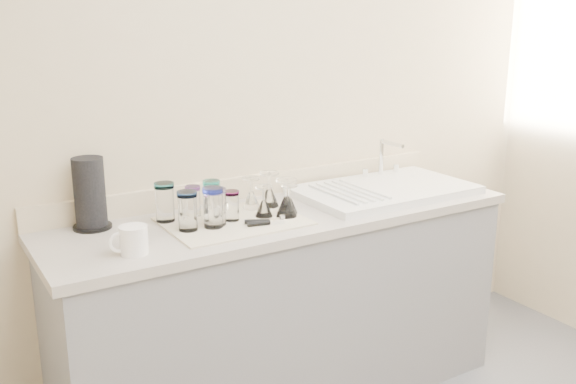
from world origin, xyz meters
TOP-DOWN VIEW (x-y plane):
  - room_envelope at (0.00, 0.00)m, footprint 3.54×3.50m
  - counter_unit at (0.00, 1.20)m, footprint 2.06×0.62m
  - sink_unit at (0.55, 1.20)m, footprint 0.82×0.50m
  - dish_towel at (-0.26, 1.18)m, footprint 0.55×0.42m
  - tumbler_teal at (-0.49, 1.32)m, footprint 0.08×0.08m
  - tumbler_cyan at (-0.37, 1.32)m, footprint 0.06×0.06m
  - tumbler_purple at (-0.29, 1.31)m, footprint 0.07×0.07m
  - tumbler_magenta at (-0.46, 1.16)m, footprint 0.08×0.08m
  - tumbler_blue at (-0.36, 1.15)m, footprint 0.08×0.08m
  - tumbler_lavender at (-0.26, 1.19)m, footprint 0.06×0.06m
  - tumbler_extra at (-0.33, 1.17)m, footprint 0.08×0.08m
  - goblet_back_left at (-0.11, 1.30)m, footprint 0.08×0.08m
  - goblet_back_right at (-0.03, 1.28)m, footprint 0.08×0.08m
  - goblet_front_left at (-0.12, 1.16)m, footprint 0.07×0.07m
  - goblet_front_right at (-0.01, 1.15)m, footprint 0.07×0.07m
  - goblet_extra at (-0.04, 1.12)m, footprint 0.09×0.09m
  - can_opener at (-0.17, 1.07)m, footprint 0.16×0.09m
  - white_mug at (-0.72, 1.04)m, footprint 0.14×0.11m
  - paper_towel_roll at (-0.77, 1.40)m, footprint 0.15×0.15m

SIDE VIEW (x-z plane):
  - counter_unit at x=0.00m, z-range 0.00..0.90m
  - dish_towel at x=-0.26m, z-range 0.90..0.91m
  - can_opener at x=-0.17m, z-range 0.91..0.93m
  - sink_unit at x=0.55m, z-range 0.81..1.03m
  - goblet_front_right at x=-0.01m, z-range 0.89..1.01m
  - white_mug at x=-0.72m, z-range 0.90..1.00m
  - goblet_front_left at x=-0.12m, z-range 0.89..1.02m
  - goblet_back_left at x=-0.11m, z-range 0.89..1.02m
  - goblet_back_right at x=-0.03m, z-range 0.88..1.03m
  - goblet_extra at x=-0.04m, z-range 0.88..1.04m
  - tumbler_lavender at x=-0.26m, z-range 0.91..1.03m
  - tumbler_cyan at x=-0.37m, z-range 0.91..1.04m
  - tumbler_purple at x=-0.29m, z-range 0.91..1.05m
  - tumbler_extra at x=-0.33m, z-range 0.91..1.06m
  - tumbler_magenta at x=-0.46m, z-range 0.91..1.06m
  - tumbler_teal at x=-0.49m, z-range 0.91..1.07m
  - tumbler_blue at x=-0.36m, z-range 0.91..1.07m
  - paper_towel_roll at x=-0.77m, z-range 0.90..1.18m
  - room_envelope at x=0.00m, z-range 0.30..2.82m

